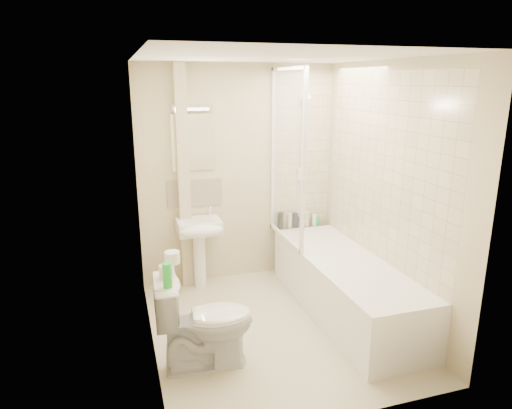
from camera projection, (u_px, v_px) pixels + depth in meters
name	position (u px, v px, depth m)	size (l,w,h in m)	color
floor	(275.00, 327.00, 4.24)	(2.50, 2.50, 0.00)	beige
wall_back	(238.00, 175.00, 5.08)	(2.20, 0.02, 2.40)	beige
wall_left	(145.00, 213.00, 3.61)	(0.02, 2.50, 2.40)	beige
wall_right	(387.00, 193.00, 4.24)	(0.02, 2.50, 2.40)	beige
ceiling	(278.00, 56.00, 3.61)	(2.20, 2.50, 0.02)	white
tile_back	(301.00, 152.00, 5.22)	(0.70, 0.01, 1.75)	beige
tile_right	(384.00, 168.00, 4.24)	(0.01, 2.10, 1.75)	beige
pipe_boxing	(183.00, 179.00, 4.84)	(0.12, 0.12, 2.40)	beige
splashback	(195.00, 193.00, 4.97)	(0.60, 0.01, 0.30)	beige
mirror	(193.00, 143.00, 4.82)	(0.46, 0.01, 0.60)	white
strip_light	(192.00, 107.00, 4.71)	(0.42, 0.07, 0.07)	silver
bathtub	(345.00, 285.00, 4.44)	(0.70, 2.10, 0.55)	white
shower_screen	(287.00, 157.00, 4.71)	(0.04, 0.92, 1.80)	white
shower_fixture	(303.00, 142.00, 5.15)	(0.10, 0.16, 0.99)	white
pedestal_sink	(200.00, 235.00, 4.87)	(0.46, 0.44, 0.89)	white
bottle_black_a	(280.00, 221.00, 5.28)	(0.07, 0.07, 0.19)	black
bottle_white_a	(290.00, 221.00, 5.31)	(0.05, 0.05, 0.17)	silver
bottle_black_b	(295.00, 220.00, 5.33)	(0.07, 0.07, 0.17)	black
bottle_blue	(300.00, 221.00, 5.35)	(0.05, 0.05, 0.13)	navy
bottle_cream	(306.00, 219.00, 5.37)	(0.07, 0.07, 0.17)	beige
bottle_white_b	(314.00, 220.00, 5.41)	(0.06, 0.06, 0.14)	white
bottle_green	(317.00, 221.00, 5.42)	(0.06, 0.06, 0.10)	green
toilet	(205.00, 321.00, 3.59)	(0.78, 0.48, 0.77)	white
toilet_roll_lower	(167.00, 272.00, 3.44)	(0.12, 0.12, 0.10)	white
toilet_roll_upper	(172.00, 257.00, 3.47)	(0.12, 0.12, 0.09)	white
green_bottle	(167.00, 275.00, 3.27)	(0.07, 0.07, 0.19)	green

